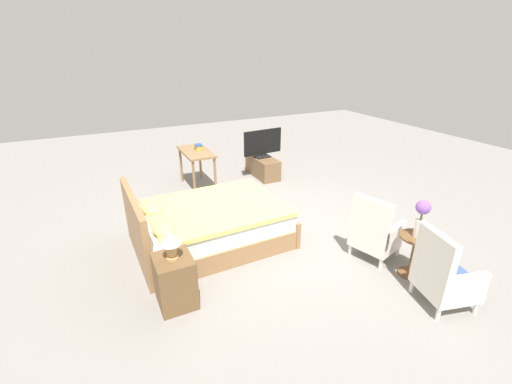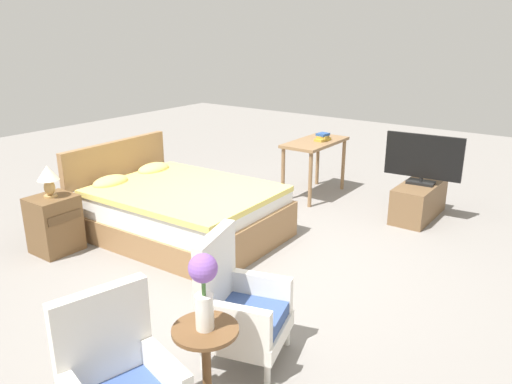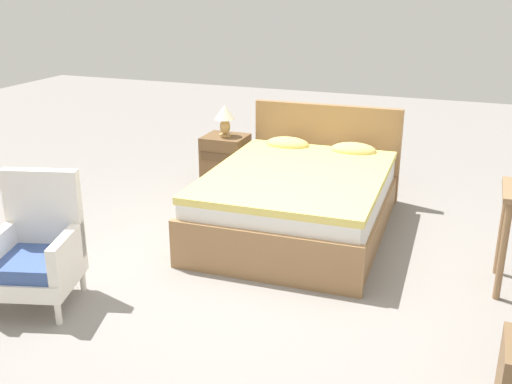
{
  "view_description": "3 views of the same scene",
  "coord_description": "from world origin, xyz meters",
  "px_view_note": "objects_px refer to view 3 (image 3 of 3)",
  "views": [
    {
      "loc": [
        -4.24,
        2.45,
        2.69
      ],
      "look_at": [
        0.08,
        0.33,
        0.61
      ],
      "focal_mm": 24.0,
      "sensor_mm": 36.0,
      "label": 1
    },
    {
      "loc": [
        -3.75,
        -2.62,
        2.23
      ],
      "look_at": [
        0.18,
        0.24,
        0.63
      ],
      "focal_mm": 35.0,
      "sensor_mm": 36.0,
      "label": 2
    },
    {
      "loc": [
        1.38,
        -3.7,
        2.16
      ],
      "look_at": [
        -0.05,
        0.07,
        0.72
      ],
      "focal_mm": 42.0,
      "sensor_mm": 36.0,
      "label": 3
    }
  ],
  "objects_px": {
    "armchair_by_window_right": "(38,252)",
    "bed": "(301,198)",
    "nightstand": "(226,163)",
    "table_lamp": "(225,116)"
  },
  "relations": [
    {
      "from": "armchair_by_window_right",
      "to": "bed",
      "type": "bearing_deg",
      "value": 55.04
    },
    {
      "from": "nightstand",
      "to": "bed",
      "type": "bearing_deg",
      "value": -34.81
    },
    {
      "from": "nightstand",
      "to": "table_lamp",
      "type": "xyz_separation_m",
      "value": [
        -0.0,
        0.0,
        0.51
      ]
    },
    {
      "from": "bed",
      "to": "table_lamp",
      "type": "relative_size",
      "value": 6.54
    },
    {
      "from": "bed",
      "to": "armchair_by_window_right",
      "type": "distance_m",
      "value": 2.32
    },
    {
      "from": "bed",
      "to": "nightstand",
      "type": "height_order",
      "value": "bed"
    },
    {
      "from": "armchair_by_window_right",
      "to": "nightstand",
      "type": "bearing_deg",
      "value": 84.2
    },
    {
      "from": "armchair_by_window_right",
      "to": "nightstand",
      "type": "relative_size",
      "value": 1.54
    },
    {
      "from": "nightstand",
      "to": "table_lamp",
      "type": "height_order",
      "value": "table_lamp"
    },
    {
      "from": "bed",
      "to": "table_lamp",
      "type": "bearing_deg",
      "value": 145.17
    }
  ]
}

